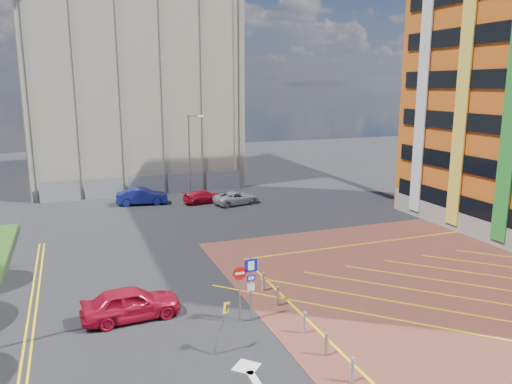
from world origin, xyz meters
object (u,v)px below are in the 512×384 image
sign_cluster (247,282)px  car_blue_back (142,196)px  warning_sign (223,321)px  car_red_back (204,197)px  lamp_back (190,153)px  car_silver_back (236,198)px  car_red_left (131,303)px

sign_cluster → car_blue_back: bearing=92.8°
warning_sign → car_red_back: bearing=76.8°
warning_sign → car_red_back: 26.94m
lamp_back → warning_sign: bearing=-100.9°
sign_cluster → car_silver_back: (6.93, 22.33, -1.35)m
car_silver_back → lamp_back: bearing=21.5°
car_red_left → sign_cluster: bearing=-117.6°
sign_cluster → car_silver_back: bearing=72.8°
lamp_back → car_red_back: size_ratio=1.99×
car_red_back → car_silver_back: car_silver_back is taller
car_blue_back → car_red_back: 5.71m
sign_cluster → warning_sign: size_ratio=1.43×
warning_sign → sign_cluster: bearing=51.1°
warning_sign → car_red_back: warning_sign is taller
warning_sign → car_red_left: warning_sign is taller
car_red_left → car_red_back: car_red_left is taller
warning_sign → car_blue_back: bearing=88.7°
car_red_left → lamp_back: bearing=-23.1°
car_red_back → warning_sign: bearing=159.1°
car_blue_back → warning_sign: bearing=-172.3°
car_red_left → car_blue_back: (3.77, 23.08, -0.02)m
sign_cluster → car_red_back: (4.31, 23.92, -1.37)m
lamp_back → car_red_back: 4.91m
sign_cluster → car_blue_back: (-1.23, 25.31, -1.19)m
warning_sign → car_silver_back: (8.78, 24.62, -0.83)m
lamp_back → car_red_left: (-8.78, -24.79, -3.58)m
car_blue_back → lamp_back: bearing=-62.1°
car_red_back → lamp_back: bearing=1.9°
warning_sign → car_blue_back: (0.62, 27.60, -0.67)m
car_blue_back → car_silver_back: (8.16, -2.98, -0.16)m
sign_cluster → warning_sign: (-1.85, -2.29, -0.52)m
car_red_left → warning_sign: bearing=-148.7°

